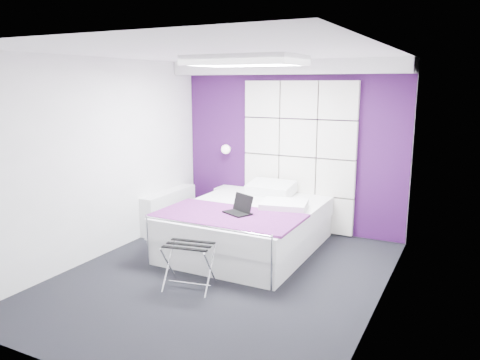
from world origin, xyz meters
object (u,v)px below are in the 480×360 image
object	(u,v)px
wall_lamp	(227,149)
bed	(248,225)
laptop	(239,208)
radiator	(169,210)
nightstand	(231,189)
luggage_rack	(189,266)

from	to	relation	value
wall_lamp	bed	world-z (taller)	wall_lamp
bed	laptop	size ratio (longest dim) A/B	6.57
radiator	wall_lamp	bearing A→B (deg)	49.90
nightstand	laptop	xyz separation A→B (m)	(0.88, -1.44, 0.13)
wall_lamp	laptop	xyz separation A→B (m)	(0.98, -1.48, -0.53)
radiator	bed	size ratio (longest dim) A/B	0.53
wall_lamp	nightstand	xyz separation A→B (m)	(0.10, -0.04, -0.66)
laptop	luggage_rack	bearing A→B (deg)	-71.24
bed	wall_lamp	bearing A→B (deg)	130.66
wall_lamp	luggage_rack	bearing A→B (deg)	-70.74
bed	laptop	world-z (taller)	laptop
bed	luggage_rack	distance (m)	1.47
luggage_rack	laptop	distance (m)	1.12
bed	laptop	xyz separation A→B (m)	(0.09, -0.44, 0.36)
wall_lamp	radiator	distance (m)	1.35
luggage_rack	laptop	xyz separation A→B (m)	(0.10, 1.03, 0.43)
bed	luggage_rack	world-z (taller)	bed
bed	nightstand	world-z (taller)	bed
nightstand	laptop	world-z (taller)	laptop
radiator	bed	distance (m)	1.56
laptop	nightstand	bearing A→B (deg)	146.04
radiator	laptop	world-z (taller)	laptop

